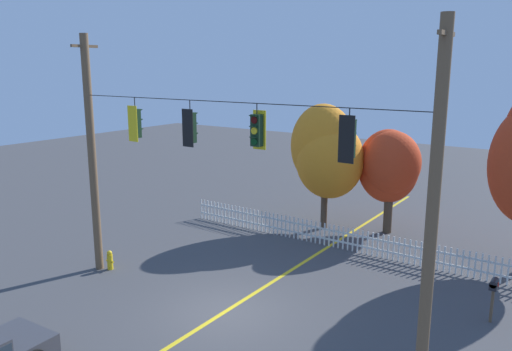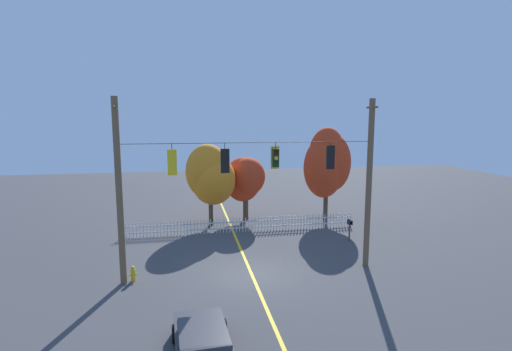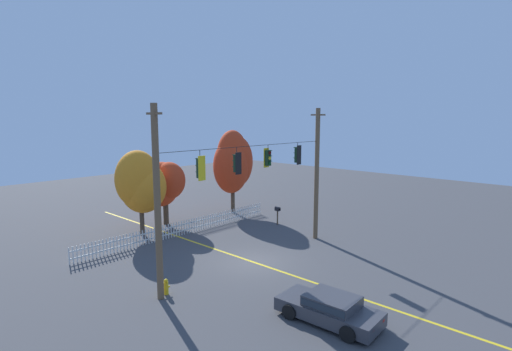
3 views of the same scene
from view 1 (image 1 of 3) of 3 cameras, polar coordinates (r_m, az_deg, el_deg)
ground at (r=16.95m, az=-3.45°, el=-15.04°), size 80.00×80.00×0.00m
lane_centerline_stripe at (r=16.95m, az=-3.45°, el=-15.03°), size 0.16×36.00×0.01m
signal_support_span at (r=15.42m, az=-3.66°, el=0.06°), size 12.85×1.10×8.91m
traffic_signal_southbound_primary at (r=17.79m, az=-13.42°, el=5.74°), size 0.43×0.38×1.49m
traffic_signal_eastbound_side at (r=16.02m, az=-7.42°, el=5.38°), size 0.43×0.38×1.45m
traffic_signal_northbound_secondary at (r=14.46m, az=0.12°, el=5.13°), size 0.43×0.38×1.33m
traffic_signal_westbound_side at (r=13.05m, az=10.37°, el=4.10°), size 0.43×0.38×1.39m
white_picket_fence at (r=22.29m, az=9.80°, el=-6.94°), size 16.15×0.06×1.02m
autumn_maple_near_fence at (r=24.27m, az=7.93°, el=2.48°), size 3.62×3.10×6.05m
autumn_maple_mid at (r=24.28m, az=14.83°, el=1.17°), size 3.10×2.88×4.91m
fire_hydrant at (r=20.74m, az=-16.13°, el=-9.14°), size 0.38×0.22×0.77m
roadside_mailbox at (r=17.39m, az=25.21°, el=-11.32°), size 0.25×0.44×1.42m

